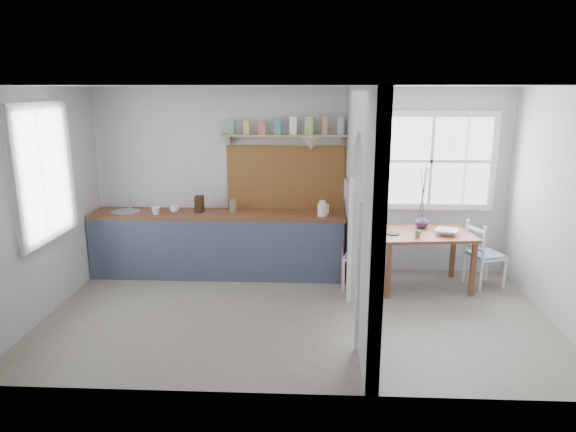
{
  "coord_description": "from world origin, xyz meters",
  "views": [
    {
      "loc": [
        0.16,
        -5.54,
        2.58
      ],
      "look_at": [
        -0.12,
        0.52,
        1.06
      ],
      "focal_mm": 32.0,
      "sensor_mm": 36.0,
      "label": 1
    }
  ],
  "objects_px": {
    "chair_left": "(361,255)",
    "vase": "(422,221)",
    "dining_table": "(422,260)",
    "chair_right": "(486,254)",
    "kettle": "(322,208)"
  },
  "relations": [
    {
      "from": "chair_left",
      "to": "kettle",
      "type": "relative_size",
      "value": 4.51
    },
    {
      "from": "dining_table",
      "to": "kettle",
      "type": "bearing_deg",
      "value": 163.86
    },
    {
      "from": "chair_left",
      "to": "chair_right",
      "type": "relative_size",
      "value": 1.06
    },
    {
      "from": "chair_left",
      "to": "dining_table",
      "type": "bearing_deg",
      "value": 111.3
    },
    {
      "from": "chair_left",
      "to": "kettle",
      "type": "height_order",
      "value": "kettle"
    },
    {
      "from": "dining_table",
      "to": "vase",
      "type": "bearing_deg",
      "value": 81.21
    },
    {
      "from": "chair_right",
      "to": "kettle",
      "type": "distance_m",
      "value": 2.24
    },
    {
      "from": "chair_left",
      "to": "kettle",
      "type": "bearing_deg",
      "value": -108.76
    },
    {
      "from": "dining_table",
      "to": "kettle",
      "type": "height_order",
      "value": "kettle"
    },
    {
      "from": "dining_table",
      "to": "chair_left",
      "type": "xyz_separation_m",
      "value": [
        -0.81,
        -0.1,
        0.09
      ]
    },
    {
      "from": "vase",
      "to": "chair_left",
      "type": "bearing_deg",
      "value": -158.45
    },
    {
      "from": "dining_table",
      "to": "chair_left",
      "type": "height_order",
      "value": "chair_left"
    },
    {
      "from": "chair_left",
      "to": "vase",
      "type": "height_order",
      "value": "vase"
    },
    {
      "from": "chair_right",
      "to": "vase",
      "type": "distance_m",
      "value": 0.93
    },
    {
      "from": "chair_left",
      "to": "chair_right",
      "type": "bearing_deg",
      "value": 110.69
    }
  ]
}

